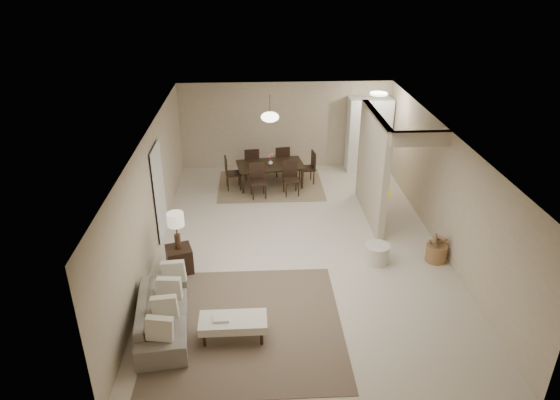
{
  "coord_description": "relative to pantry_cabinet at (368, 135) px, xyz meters",
  "views": [
    {
      "loc": [
        -0.87,
        -9.24,
        5.56
      ],
      "look_at": [
        -0.38,
        0.04,
        1.05
      ],
      "focal_mm": 32.0,
      "sensor_mm": 36.0,
      "label": 1
    }
  ],
  "objects": [
    {
      "name": "wicker_basket",
      "position": [
        0.4,
        -4.94,
        -0.87
      ],
      "size": [
        0.48,
        0.48,
        0.36
      ],
      "primitive_type": "cylinder",
      "rotation": [
        0.0,
        0.0,
        0.14
      ],
      "color": "brown",
      "rests_on": "floor"
    },
    {
      "name": "left_wall",
      "position": [
        -5.35,
        -4.15,
        0.2
      ],
      "size": [
        0.0,
        9.0,
        9.0
      ],
      "primitive_type": "plane",
      "rotation": [
        1.57,
        0.0,
        1.57
      ],
      "color": "tan",
      "rests_on": "floor"
    },
    {
      "name": "back_wall",
      "position": [
        -2.35,
        0.35,
        0.2
      ],
      "size": [
        6.0,
        0.0,
        6.0
      ],
      "primitive_type": "plane",
      "rotation": [
        1.57,
        0.0,
        0.0
      ],
      "color": "tan",
      "rests_on": "floor"
    },
    {
      "name": "dining_rug",
      "position": [
        -2.83,
        -1.04,
        -1.04
      ],
      "size": [
        2.8,
        2.1,
        0.01
      ],
      "primitive_type": "cube",
      "color": "#8E7458",
      "rests_on": "floor"
    },
    {
      "name": "sofa",
      "position": [
        -4.8,
        -6.75,
        -0.76
      ],
      "size": [
        2.07,
        1.0,
        0.58
      ],
      "primitive_type": "imported",
      "rotation": [
        0.0,
        0.0,
        1.69
      ],
      "color": "gray",
      "rests_on": "floor"
    },
    {
      "name": "ceiling",
      "position": [
        -2.35,
        -4.15,
        1.45
      ],
      "size": [
        9.0,
        9.0,
        0.0
      ],
      "primitive_type": "plane",
      "rotation": [
        3.14,
        0.0,
        0.0
      ],
      "color": "white",
      "rests_on": "back_wall"
    },
    {
      "name": "dining_chairs",
      "position": [
        -2.83,
        -1.04,
        -0.6
      ],
      "size": [
        2.43,
        1.89,
        0.9
      ],
      "color": "black",
      "rests_on": "dining_rug"
    },
    {
      "name": "yellow_mat",
      "position": [
        -0.13,
        -1.59,
        -1.04
      ],
      "size": [
        0.99,
        0.68,
        0.01
      ],
      "primitive_type": "cube",
      "rotation": [
        0.0,
        0.0,
        -0.12
      ],
      "color": "yellow",
      "rests_on": "floor"
    },
    {
      "name": "table_lamp",
      "position": [
        -4.75,
        -5.05,
        0.03
      ],
      "size": [
        0.32,
        0.32,
        0.76
      ],
      "color": "#4A321F",
      "rests_on": "side_table"
    },
    {
      "name": "right_wall",
      "position": [
        0.65,
        -4.15,
        0.2
      ],
      "size": [
        0.0,
        9.0,
        9.0
      ],
      "primitive_type": "plane",
      "rotation": [
        1.57,
        0.0,
        -1.57
      ],
      "color": "tan",
      "rests_on": "floor"
    },
    {
      "name": "partition",
      "position": [
        -0.55,
        -2.9,
        0.2
      ],
      "size": [
        0.15,
        2.5,
        2.5
      ],
      "primitive_type": "cube",
      "color": "tan",
      "rests_on": "floor"
    },
    {
      "name": "vase",
      "position": [
        -2.83,
        -1.04,
        -0.37
      ],
      "size": [
        0.14,
        0.14,
        0.13
      ],
      "primitive_type": "imported",
      "rotation": [
        0.0,
        0.0,
        -0.16
      ],
      "color": "white",
      "rests_on": "dining_table"
    },
    {
      "name": "floor",
      "position": [
        -2.35,
        -4.15,
        -1.05
      ],
      "size": [
        9.0,
        9.0,
        0.0
      ],
      "primitive_type": "plane",
      "color": "beige",
      "rests_on": "ground"
    },
    {
      "name": "round_pouf",
      "position": [
        -0.82,
        -4.93,
        -0.86
      ],
      "size": [
        0.5,
        0.5,
        0.39
      ],
      "primitive_type": "cylinder",
      "color": "#EDE8CE",
      "rests_on": "floor"
    },
    {
      "name": "pantry_cabinet",
      "position": [
        0.0,
        0.0,
        0.0
      ],
      "size": [
        1.2,
        0.55,
        2.1
      ],
      "primitive_type": "cube",
      "color": "white",
      "rests_on": "floor"
    },
    {
      "name": "doorway",
      "position": [
        -5.32,
        -3.55,
        -0.03
      ],
      "size": [
        0.04,
        0.9,
        2.04
      ],
      "primitive_type": "cube",
      "color": "black",
      "rests_on": "floor"
    },
    {
      "name": "side_table",
      "position": [
        -4.75,
        -5.05,
        -0.79
      ],
      "size": [
        0.59,
        0.59,
        0.52
      ],
      "primitive_type": "cube",
      "rotation": [
        0.0,
        0.0,
        0.29
      ],
      "color": "black",
      "rests_on": "floor"
    },
    {
      "name": "flush_light",
      "position": [
        -0.05,
        -0.95,
        1.41
      ],
      "size": [
        0.44,
        0.44,
        0.05
      ],
      "primitive_type": "cylinder",
      "color": "white",
      "rests_on": "ceiling"
    },
    {
      "name": "pendant_light",
      "position": [
        -2.83,
        -1.04,
        0.87
      ],
      "size": [
        0.46,
        0.46,
        0.71
      ],
      "color": "#4A321F",
      "rests_on": "ceiling"
    },
    {
      "name": "ottoman_bench",
      "position": [
        -3.64,
        -7.05,
        -0.74
      ],
      "size": [
        1.09,
        0.51,
        0.39
      ],
      "rotation": [
        0.0,
        0.0,
        0.01
      ],
      "color": "#EDE8CE",
      "rests_on": "living_rug"
    },
    {
      "name": "dining_table",
      "position": [
        -2.83,
        -1.04,
        -0.74
      ],
      "size": [
        1.87,
        1.21,
        0.62
      ],
      "primitive_type": "imported",
      "rotation": [
        0.0,
        0.0,
        0.14
      ],
      "color": "black",
      "rests_on": "dining_rug"
    },
    {
      "name": "living_rug",
      "position": [
        -3.44,
        -6.75,
        -1.04
      ],
      "size": [
        3.2,
        3.2,
        0.01
      ],
      "primitive_type": "cube",
      "color": "brown",
      "rests_on": "floor"
    }
  ]
}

